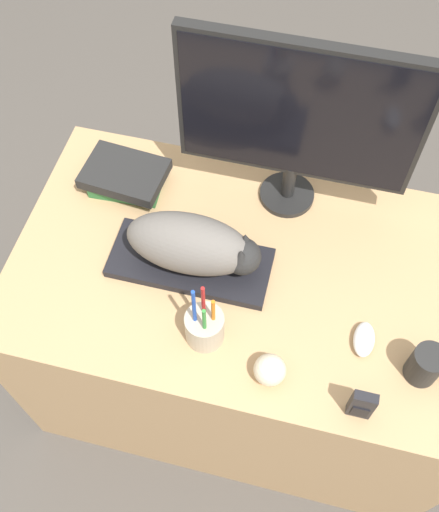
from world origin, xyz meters
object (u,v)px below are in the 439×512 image
Objects in this scene: monitor at (299,119)px; keyboard at (190,263)px; cat at (195,245)px; book_stack at (126,177)px; baseball at (270,370)px; pen_cup at (205,327)px; computer_mouse at (364,339)px; phone at (362,405)px; coffee_mug at (427,365)px.

keyboard is at bearing -125.89° from monitor.
cat reaches higher than book_stack.
pen_cup is at bearing 159.67° from baseball.
cat reaches higher than computer_mouse.
book_stack is (-0.49, 0.45, -0.00)m from baseball.
computer_mouse is (0.44, -0.11, -0.08)m from cat.
phone reaches higher than baseball.
monitor is 0.58m from baseball.
monitor is at bearing 76.08° from pen_cup.
cat is 3.68× the size of computer_mouse.
coffee_mug is (0.59, -0.15, 0.04)m from keyboard.
monitor reaches higher than book_stack.
computer_mouse is (0.25, -0.38, -0.28)m from monitor.
coffee_mug is (0.39, -0.43, -0.25)m from monitor.
monitor is at bearing 96.00° from baseball.
baseball reaches higher than computer_mouse.
baseball is at bearing -145.86° from computer_mouse.
baseball is (0.05, -0.52, -0.26)m from monitor.
coffee_mug is 0.47× the size of book_stack.
monitor is 6.38× the size of computer_mouse.
coffee_mug is 0.51m from pen_cup.
coffee_mug is 0.91m from book_stack.
keyboard is 0.54m from phone.
monitor reaches higher than keyboard.
keyboard is at bearing 165.47° from coffee_mug.
baseball is at bearing -43.94° from keyboard.
phone reaches higher than computer_mouse.
baseball is (0.24, -0.24, -0.06)m from cat.
baseball is (-0.34, -0.09, -0.01)m from coffee_mug.
phone reaches higher than book_stack.
keyboard is at bearing -40.84° from book_stack.
phone is at bearing -31.29° from keyboard.
cat is 3.07× the size of coffee_mug.
pen_cup is 2.98× the size of baseball.
computer_mouse is at bearing -24.47° from book_stack.
phone is (-0.13, -0.13, 0.00)m from coffee_mug.
phone is (0.45, -0.28, -0.05)m from cat.
coffee_mug reaches higher than baseball.
computer_mouse is 0.38m from pen_cup.
baseball is (-0.20, -0.14, 0.02)m from computer_mouse.
monitor is at bearing 115.34° from phone.
baseball reaches higher than book_stack.
pen_cup reaches higher than book_stack.
monitor is 5.32× the size of coffee_mug.
monitor is (0.18, 0.27, 0.20)m from cat.
cat reaches higher than baseball.
pen_cup is (-0.37, -0.07, 0.03)m from computer_mouse.
pen_cup is at bearing -103.92° from monitor.
baseball is 0.71× the size of phone.
cat is 1.51× the size of pen_cup.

